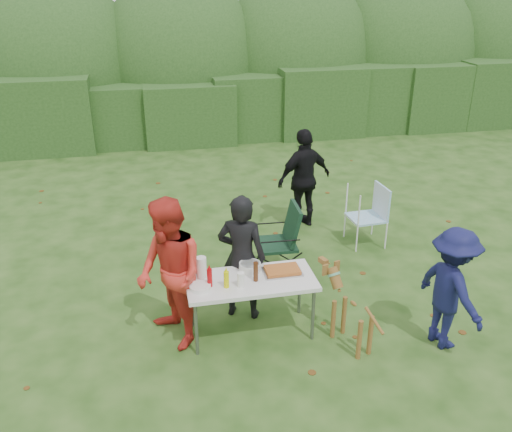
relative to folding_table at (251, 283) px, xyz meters
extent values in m
plane|color=#1E4211|center=(0.08, 0.27, -0.69)|extent=(80.00, 80.00, 0.00)
cube|color=#23471C|center=(0.08, 8.27, 0.16)|extent=(22.00, 1.40, 1.70)
ellipsoid|color=#3D6628|center=(0.08, 9.87, 0.91)|extent=(20.00, 2.60, 3.20)
cube|color=silver|center=(0.00, 0.00, 0.03)|extent=(1.50, 0.70, 0.05)
cylinder|color=slate|center=(-0.68, -0.28, -0.34)|extent=(0.04, 0.04, 0.69)
cylinder|color=slate|center=(0.68, -0.28, -0.34)|extent=(0.04, 0.04, 0.69)
cylinder|color=slate|center=(-0.68, 0.28, -0.34)|extent=(0.04, 0.04, 0.69)
cylinder|color=slate|center=(0.68, 0.28, -0.34)|extent=(0.04, 0.04, 0.69)
imported|color=black|center=(-0.03, 0.40, 0.13)|extent=(0.70, 0.59, 1.63)
imported|color=red|center=(-0.91, 0.04, 0.21)|extent=(0.95, 1.06, 1.79)
imported|color=black|center=(1.47, 2.79, 0.16)|extent=(1.07, 0.70, 1.69)
imported|color=#121443|center=(2.16, -0.66, 0.05)|extent=(0.73, 1.04, 1.47)
cube|color=#B7B7BA|center=(0.40, 0.08, 0.06)|extent=(0.45, 0.30, 0.02)
cube|color=#AE5C24|center=(0.40, 0.08, 0.09)|extent=(0.40, 0.26, 0.04)
cylinder|color=#D3D801|center=(-0.30, -0.11, 0.15)|extent=(0.06, 0.06, 0.20)
cylinder|color=#A7060A|center=(-0.48, -0.05, 0.16)|extent=(0.06, 0.06, 0.22)
cylinder|color=#47230F|center=(0.05, -0.04, 0.17)|extent=(0.06, 0.06, 0.24)
cylinder|color=white|center=(-0.55, 0.16, 0.18)|extent=(0.12, 0.12, 0.26)
cylinder|color=white|center=(-0.14, -0.13, 0.14)|extent=(0.08, 0.08, 0.18)
cylinder|color=silver|center=(0.03, 0.20, 0.10)|extent=(0.26, 0.26, 0.10)
cylinder|color=white|center=(-0.60, -0.09, 0.08)|extent=(0.24, 0.24, 0.05)
camera|label=1|loc=(-1.06, -5.29, 3.31)|focal=38.00mm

